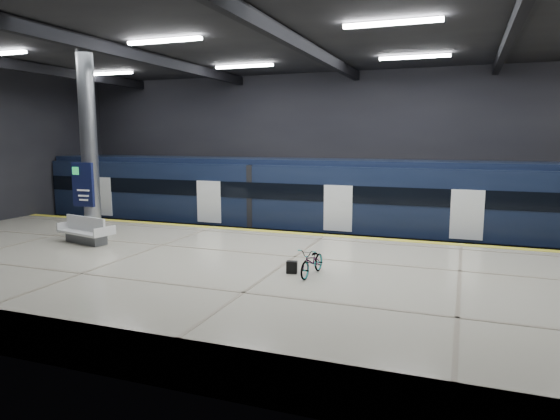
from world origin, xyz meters
The scene contains 10 objects.
ground centered at (0.00, 0.00, 0.00)m, with size 30.00×30.00×0.00m, color black.
room_shell centered at (0.00, 0.00, 5.72)m, with size 30.10×16.10×8.05m.
platform centered at (0.00, -2.50, 0.55)m, with size 30.00×11.00×1.10m, color beige.
safety_strip centered at (0.00, 2.75, 1.11)m, with size 30.00×0.40×0.01m, color yellow.
rails centered at (0.00, 5.50, 0.08)m, with size 30.00×1.52×0.16m.
train centered at (-1.06, 5.50, 2.06)m, with size 29.40×2.84×3.79m.
bench centered at (-7.77, -1.67, 1.44)m, with size 2.36×1.39×0.97m.
bicycle centered at (1.15, -2.92, 1.50)m, with size 0.53×1.51×0.79m, color #99999E.
pannier_bag centered at (0.55, -2.92, 1.28)m, with size 0.30×0.18×0.35m, color black.
info_column centered at (-8.00, -1.03, 4.46)m, with size 0.90×0.78×6.90m.
Camera 1 is at (4.99, -15.85, 4.91)m, focal length 32.00 mm.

